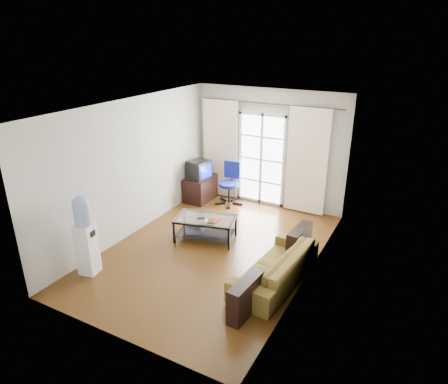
% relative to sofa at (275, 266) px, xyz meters
% --- Properties ---
extents(floor, '(5.20, 5.20, 0.00)m').
position_rel_sofa_xyz_m(floor, '(-1.38, 0.37, -0.28)').
color(floor, '#563514').
rests_on(floor, ground).
extents(ceiling, '(5.20, 5.20, 0.00)m').
position_rel_sofa_xyz_m(ceiling, '(-1.38, 0.37, 2.42)').
color(ceiling, white).
rests_on(ceiling, wall_back).
extents(wall_back, '(3.60, 0.02, 2.70)m').
position_rel_sofa_xyz_m(wall_back, '(-1.38, 2.97, 1.07)').
color(wall_back, '#B2B1A9').
rests_on(wall_back, floor).
extents(wall_front, '(3.60, 0.02, 2.70)m').
position_rel_sofa_xyz_m(wall_front, '(-1.38, -2.23, 1.07)').
color(wall_front, '#B2B1A9').
rests_on(wall_front, floor).
extents(wall_left, '(0.02, 5.20, 2.70)m').
position_rel_sofa_xyz_m(wall_left, '(-3.18, 0.37, 1.07)').
color(wall_left, '#B2B1A9').
rests_on(wall_left, floor).
extents(wall_right, '(0.02, 5.20, 2.70)m').
position_rel_sofa_xyz_m(wall_right, '(0.42, 0.37, 1.07)').
color(wall_right, '#B2B1A9').
rests_on(wall_right, floor).
extents(french_door, '(1.16, 0.06, 2.15)m').
position_rel_sofa_xyz_m(french_door, '(-1.53, 2.92, 0.79)').
color(french_door, white).
rests_on(french_door, wall_back).
extents(curtain_rod, '(3.30, 0.04, 0.04)m').
position_rel_sofa_xyz_m(curtain_rod, '(-1.38, 2.87, 2.10)').
color(curtain_rod, '#4C3F2D').
rests_on(curtain_rod, wall_back).
extents(curtain_left, '(0.90, 0.07, 2.35)m').
position_rel_sofa_xyz_m(curtain_left, '(-2.58, 2.85, 0.92)').
color(curtain_left, '#FBE8CA').
rests_on(curtain_left, curtain_rod).
extents(curtain_right, '(0.90, 0.07, 2.35)m').
position_rel_sofa_xyz_m(curtain_right, '(-0.43, 2.85, 0.92)').
color(curtain_right, '#FBE8CA').
rests_on(curtain_right, curtain_rod).
extents(radiator, '(0.64, 0.12, 0.64)m').
position_rel_sofa_xyz_m(radiator, '(-0.58, 2.87, 0.05)').
color(radiator, gray).
rests_on(radiator, floor).
extents(sofa, '(2.05, 1.07, 0.56)m').
position_rel_sofa_xyz_m(sofa, '(0.00, 0.00, 0.00)').
color(sofa, olive).
rests_on(sofa, floor).
extents(coffee_table, '(1.28, 0.92, 0.47)m').
position_rel_sofa_xyz_m(coffee_table, '(-1.74, 0.69, 0.02)').
color(coffee_table, silver).
rests_on(coffee_table, floor).
extents(bowl, '(0.32, 0.32, 0.05)m').
position_rel_sofa_xyz_m(bowl, '(-1.54, 0.56, 0.21)').
color(bowl, '#31884B').
rests_on(bowl, coffee_table).
extents(book, '(0.19, 0.25, 0.02)m').
position_rel_sofa_xyz_m(book, '(-1.62, 0.67, 0.20)').
color(book, red).
rests_on(book, coffee_table).
extents(remote, '(0.15, 0.11, 0.02)m').
position_rel_sofa_xyz_m(remote, '(-1.80, 0.62, 0.19)').
color(remote, black).
rests_on(remote, coffee_table).
extents(tv_stand, '(0.55, 0.81, 0.59)m').
position_rel_sofa_xyz_m(tv_stand, '(-2.88, 2.37, 0.01)').
color(tv_stand, black).
rests_on(tv_stand, floor).
extents(crt_tv, '(0.54, 0.54, 0.43)m').
position_rel_sofa_xyz_m(crt_tv, '(-2.88, 2.31, 0.52)').
color(crt_tv, black).
rests_on(crt_tv, tv_stand).
extents(task_chair, '(0.77, 0.77, 1.00)m').
position_rel_sofa_xyz_m(task_chair, '(-2.15, 2.51, 0.01)').
color(task_chair, black).
rests_on(task_chair, floor).
extents(water_cooler, '(0.34, 0.34, 1.41)m').
position_rel_sofa_xyz_m(water_cooler, '(-2.88, -1.25, 0.46)').
color(water_cooler, white).
rests_on(water_cooler, floor).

